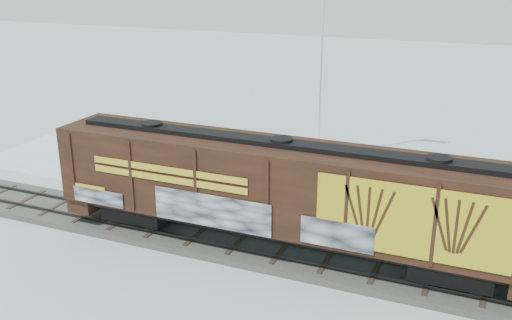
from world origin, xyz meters
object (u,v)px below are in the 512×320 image
at_px(hopper_railcar, 281,189).
at_px(car_dark, 440,207).
at_px(car_white, 280,172).
at_px(car_silver, 184,169).
at_px(flagpole, 322,83).

xyz_separation_m(hopper_railcar, car_dark, (5.83, 6.21, -2.29)).
xyz_separation_m(car_white, car_dark, (8.67, -1.36, -0.08)).
bearing_deg(car_silver, flagpole, -14.39).
relative_size(hopper_railcar, flagpole, 1.57).
bearing_deg(car_silver, car_dark, -64.79).
height_order(flagpole, car_white, flagpole).
distance_m(flagpole, car_dark, 11.48).
bearing_deg(car_dark, car_white, 96.03).
xyz_separation_m(car_silver, car_dark, (13.92, 0.17, 0.00)).
relative_size(car_white, car_dark, 0.98).
bearing_deg(hopper_railcar, flagpole, 99.64).
xyz_separation_m(hopper_railcar, flagpole, (-2.25, 13.27, 1.77)).
bearing_deg(flagpole, hopper_railcar, -80.36).
distance_m(car_white, car_dark, 8.77).
bearing_deg(flagpole, car_silver, -128.88).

